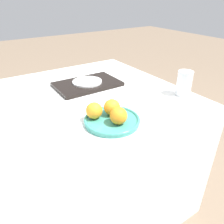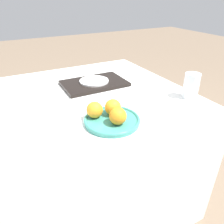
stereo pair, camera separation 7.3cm
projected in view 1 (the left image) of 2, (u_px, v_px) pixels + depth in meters
The scene contains 9 objects.
ground_plane at pixel (76, 200), 1.45m from camera, with size 12.00×12.00×0.00m, color #7A6651.
table at pixel (71, 157), 1.27m from camera, with size 1.23×1.00×0.74m.
fruit_platter at pixel (112, 120), 0.90m from camera, with size 0.23×0.23×0.02m.
orange_0 at pixel (112, 107), 0.92m from camera, with size 0.07×0.07×0.07m.
orange_1 at pixel (94, 111), 0.90m from camera, with size 0.07×0.07×0.07m.
orange_2 at pixel (119, 116), 0.86m from camera, with size 0.07×0.07×0.07m.
water_glass at pixel (184, 83), 1.12m from camera, with size 0.08×0.08×0.13m.
serving_tray at pixel (87, 84), 1.26m from camera, with size 0.36×0.24×0.02m.
side_plate at pixel (87, 82), 1.25m from camera, with size 0.17×0.17×0.01m.
Camera 1 is at (-0.34, -0.96, 1.22)m, focal length 35.00 mm.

